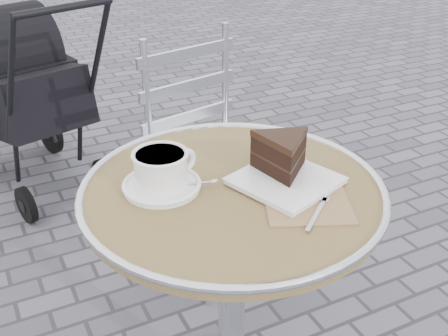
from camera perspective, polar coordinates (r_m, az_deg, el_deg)
name	(u,v)px	position (r m, az deg, el deg)	size (l,w,h in m)	color
cafe_table	(232,245)	(1.40, 0.81, -7.83)	(0.72, 0.72, 0.74)	silver
cappuccino_set	(162,173)	(1.29, -6.32, -0.47)	(0.21, 0.18, 0.09)	white
cake_plate_set	(284,160)	(1.32, 6.10, 0.80)	(0.26, 0.34, 0.11)	#936F51
bistro_chair	(201,128)	(2.03, -2.34, 4.04)	(0.47, 0.47, 0.89)	silver
baby_stroller	(22,98)	(2.78, -19.82, 6.70)	(0.63, 0.99, 0.95)	black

